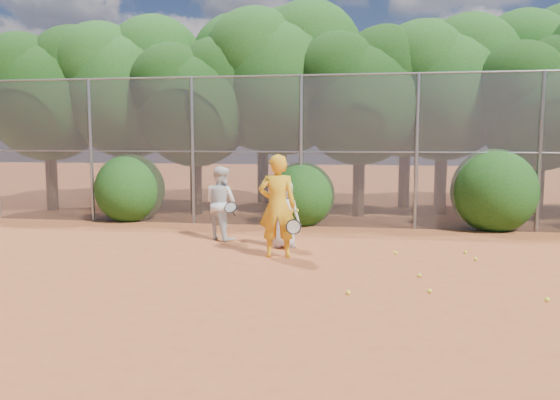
# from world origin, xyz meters

# --- Properties ---
(ground) EXTENTS (80.00, 80.00, 0.00)m
(ground) POSITION_xyz_m (0.00, 0.00, 0.00)
(ground) COLOR #9B4923
(ground) RESTS_ON ground
(fence_back) EXTENTS (20.05, 0.09, 4.03)m
(fence_back) POSITION_xyz_m (-0.12, 6.00, 2.05)
(fence_back) COLOR gray
(fence_back) RESTS_ON ground
(tree_0) EXTENTS (4.38, 3.81, 6.00)m
(tree_0) POSITION_xyz_m (-9.44, 8.04, 3.93)
(tree_0) COLOR black
(tree_0) RESTS_ON ground
(tree_1) EXTENTS (4.64, 4.03, 6.35)m
(tree_1) POSITION_xyz_m (-6.94, 8.54, 4.16)
(tree_1) COLOR black
(tree_1) RESTS_ON ground
(tree_2) EXTENTS (3.99, 3.47, 5.47)m
(tree_2) POSITION_xyz_m (-4.45, 7.83, 3.58)
(tree_2) COLOR black
(tree_2) RESTS_ON ground
(tree_3) EXTENTS (4.89, 4.26, 6.70)m
(tree_3) POSITION_xyz_m (-1.94, 8.84, 4.40)
(tree_3) COLOR black
(tree_3) RESTS_ON ground
(tree_4) EXTENTS (4.19, 3.64, 5.73)m
(tree_4) POSITION_xyz_m (0.55, 8.24, 3.76)
(tree_4) COLOR black
(tree_4) RESTS_ON ground
(tree_5) EXTENTS (4.51, 3.92, 6.17)m
(tree_5) POSITION_xyz_m (3.06, 9.04, 4.05)
(tree_5) COLOR black
(tree_5) RESTS_ON ground
(tree_6) EXTENTS (3.86, 3.36, 5.29)m
(tree_6) POSITION_xyz_m (5.55, 8.03, 3.47)
(tree_6) COLOR black
(tree_6) RESTS_ON ground
(tree_9) EXTENTS (4.83, 4.20, 6.62)m
(tree_9) POSITION_xyz_m (-7.94, 10.84, 4.34)
(tree_9) COLOR black
(tree_9) RESTS_ON ground
(tree_10) EXTENTS (5.15, 4.48, 7.06)m
(tree_10) POSITION_xyz_m (-2.93, 11.05, 4.63)
(tree_10) COLOR black
(tree_10) RESTS_ON ground
(tree_11) EXTENTS (4.64, 4.03, 6.35)m
(tree_11) POSITION_xyz_m (2.06, 10.64, 4.16)
(tree_11) COLOR black
(tree_11) RESTS_ON ground
(tree_12) EXTENTS (5.02, 4.37, 6.88)m
(tree_12) POSITION_xyz_m (6.56, 11.24, 4.51)
(tree_12) COLOR black
(tree_12) RESTS_ON ground
(bush_0) EXTENTS (2.00, 2.00, 2.00)m
(bush_0) POSITION_xyz_m (-6.00, 6.30, 1.00)
(bush_0) COLOR #164210
(bush_0) RESTS_ON ground
(bush_1) EXTENTS (1.80, 1.80, 1.80)m
(bush_1) POSITION_xyz_m (-1.00, 6.30, 0.90)
(bush_1) COLOR #164210
(bush_1) RESTS_ON ground
(bush_2) EXTENTS (2.20, 2.20, 2.20)m
(bush_2) POSITION_xyz_m (4.00, 6.30, 1.10)
(bush_2) COLOR #164210
(bush_2) RESTS_ON ground
(player_yellow) EXTENTS (0.90, 0.58, 2.05)m
(player_yellow) POSITION_xyz_m (-0.99, 2.09, 1.02)
(player_yellow) COLOR gold
(player_yellow) RESTS_ON ground
(player_teen) EXTENTS (0.83, 0.68, 1.50)m
(player_teen) POSITION_xyz_m (-0.99, 3.02, 0.74)
(player_teen) COLOR silver
(player_teen) RESTS_ON ground
(player_white) EXTENTS (1.05, 1.00, 1.71)m
(player_white) POSITION_xyz_m (-2.59, 3.76, 0.86)
(player_white) COLOR silver
(player_white) RESTS_ON ground
(ball_0) EXTENTS (0.07, 0.07, 0.07)m
(ball_0) POSITION_xyz_m (1.67, 0.91, 0.03)
(ball_0) COLOR yellow
(ball_0) RESTS_ON ground
(ball_1) EXTENTS (0.07, 0.07, 0.07)m
(ball_1) POSITION_xyz_m (2.86, 2.36, 0.03)
(ball_1) COLOR yellow
(ball_1) RESTS_ON ground
(ball_2) EXTENTS (0.07, 0.07, 0.07)m
(ball_2) POSITION_xyz_m (1.74, -0.06, 0.03)
(ball_2) COLOR yellow
(ball_2) RESTS_ON ground
(ball_3) EXTENTS (0.07, 0.07, 0.07)m
(ball_3) POSITION_xyz_m (3.38, -0.25, 0.03)
(ball_3) COLOR yellow
(ball_3) RESTS_ON ground
(ball_4) EXTENTS (0.07, 0.07, 0.07)m
(ball_4) POSITION_xyz_m (0.51, -0.34, 0.03)
(ball_4) COLOR yellow
(ball_4) RESTS_ON ground
(ball_5) EXTENTS (0.07, 0.07, 0.07)m
(ball_5) POSITION_xyz_m (2.77, 2.99, 0.03)
(ball_5) COLOR yellow
(ball_5) RESTS_ON ground
(ball_6) EXTENTS (0.07, 0.07, 0.07)m
(ball_6) POSITION_xyz_m (1.36, 2.72, 0.03)
(ball_6) COLOR yellow
(ball_6) RESTS_ON ground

